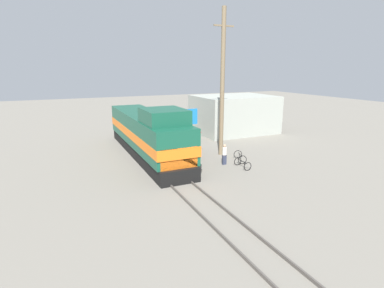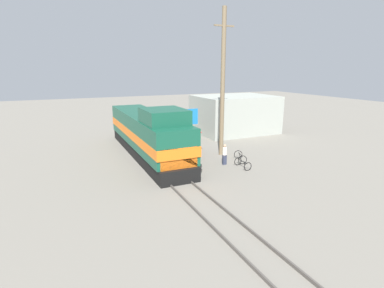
{
  "view_description": "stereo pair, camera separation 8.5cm",
  "coord_description": "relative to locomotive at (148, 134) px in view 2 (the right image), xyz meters",
  "views": [
    {
      "loc": [
        -6.89,
        -20.32,
        7.29
      ],
      "look_at": [
        1.2,
        -2.71,
        2.38
      ],
      "focal_mm": 28.0,
      "sensor_mm": 36.0,
      "label": 1
    },
    {
      "loc": [
        -6.81,
        -20.36,
        7.29
      ],
      "look_at": [
        1.2,
        -2.71,
        2.38
      ],
      "focal_mm": 28.0,
      "sensor_mm": 36.0,
      "label": 2
    }
  ],
  "objects": [
    {
      "name": "billboard_sign",
      "position": [
        4.74,
        2.03,
        0.65
      ],
      "size": [
        1.68,
        0.12,
        3.54
      ],
      "color": "#595959",
      "rests_on": "ground_plane"
    },
    {
      "name": "shrub_cluster",
      "position": [
        3.89,
        -0.17,
        -1.54
      ],
      "size": [
        0.74,
        0.74,
        0.74
      ],
      "primitive_type": "sphere",
      "color": "#236028",
      "rests_on": "ground_plane"
    },
    {
      "name": "building_block_distant",
      "position": [
        12.04,
        5.61,
        0.2
      ],
      "size": [
        8.75,
        6.67,
        4.24
      ],
      "primitive_type": "cube",
      "color": "#999E93",
      "rests_on": "ground_plane"
    },
    {
      "name": "person_bystander",
      "position": [
        4.7,
        -4.69,
        -1.04
      ],
      "size": [
        0.34,
        0.34,
        1.62
      ],
      "color": "#2D3347",
      "rests_on": "ground_plane"
    },
    {
      "name": "vendor_umbrella",
      "position": [
        3.58,
        -0.75,
        0.21
      ],
      "size": [
        1.93,
        1.93,
        2.34
      ],
      "color": "#4C4C4C",
      "rests_on": "ground_plane"
    },
    {
      "name": "locomotive",
      "position": [
        0.0,
        0.0,
        0.0
      ],
      "size": [
        3.06,
        15.5,
        4.54
      ],
      "color": "black",
      "rests_on": "ground_plane"
    },
    {
      "name": "rail_near",
      "position": [
        -0.72,
        -3.58,
        -1.84
      ],
      "size": [
        0.08,
        29.84,
        0.15
      ],
      "primitive_type": "cube",
      "color": "#4C4742",
      "rests_on": "ground_plane"
    },
    {
      "name": "bicycle_spare",
      "position": [
        5.54,
        -5.98,
        -1.59
      ],
      "size": [
        0.68,
        1.44,
        0.64
      ],
      "rotation": [
        0.0,
        0.0,
        -0.03
      ],
      "color": "black",
      "rests_on": "ground_plane"
    },
    {
      "name": "ground_plane",
      "position": [
        0.0,
        -3.58,
        -1.92
      ],
      "size": [
        120.0,
        120.0,
        0.0
      ],
      "primitive_type": "plane",
      "color": "slate"
    },
    {
      "name": "bicycle",
      "position": [
        6.29,
        -4.49,
        -1.56
      ],
      "size": [
        1.19,
        1.7,
        0.7
      ],
      "rotation": [
        0.0,
        0.0,
        2.79
      ],
      "color": "black",
      "rests_on": "ground_plane"
    },
    {
      "name": "utility_pole",
      "position": [
        5.87,
        -2.13,
        4.15
      ],
      "size": [
        1.8,
        0.36,
        11.99
      ],
      "color": "#726047",
      "rests_on": "ground_plane"
    },
    {
      "name": "rail_far",
      "position": [
        0.72,
        -3.58,
        -1.84
      ],
      "size": [
        0.08,
        29.84,
        0.15
      ],
      "primitive_type": "cube",
      "color": "#4C4742",
      "rests_on": "ground_plane"
    }
  ]
}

